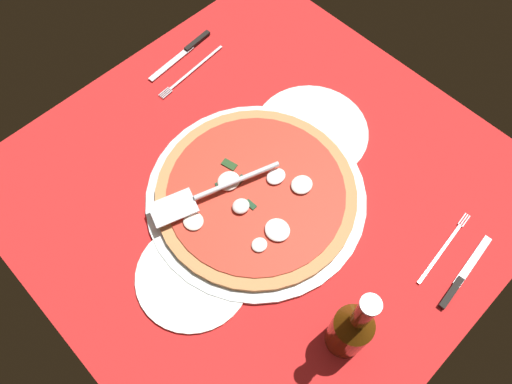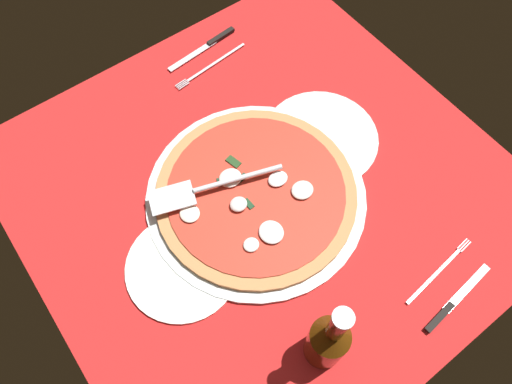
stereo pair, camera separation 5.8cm
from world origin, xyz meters
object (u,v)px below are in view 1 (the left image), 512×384
(dinner_plate_right, at_px, (193,276))
(beer_bottle, at_px, (351,329))
(pizza, at_px, (256,193))
(place_setting_far, at_px, (452,264))
(dinner_plate_left, at_px, (311,131))
(place_setting_near, at_px, (189,62))
(pizza_server, at_px, (209,192))

(dinner_plate_right, bearing_deg, beer_bottle, 112.75)
(pizza, xyz_separation_m, place_setting_far, (-0.16, 0.36, -0.02))
(dinner_plate_left, distance_m, pizza, 0.20)
(dinner_plate_left, bearing_deg, place_setting_far, 85.56)
(place_setting_far, bearing_deg, place_setting_near, 87.13)
(pizza_server, bearing_deg, pizza, 161.28)
(dinner_plate_left, height_order, pizza, pizza)
(dinner_plate_left, relative_size, pizza_server, 0.93)
(place_setting_near, bearing_deg, dinner_plate_left, 95.06)
(pizza_server, bearing_deg, dinner_plate_left, -166.47)
(place_setting_far, distance_m, beer_bottle, 0.27)
(place_setting_near, distance_m, place_setting_far, 0.72)
(beer_bottle, bearing_deg, place_setting_far, 168.21)
(place_setting_far, bearing_deg, dinner_plate_right, 133.25)
(pizza, height_order, beer_bottle, beer_bottle)
(beer_bottle, bearing_deg, dinner_plate_right, -67.25)
(pizza, bearing_deg, beer_bottle, 74.50)
(dinner_plate_left, xyz_separation_m, pizza_server, (0.27, -0.02, 0.04))
(pizza, bearing_deg, dinner_plate_right, 10.61)
(dinner_plate_left, height_order, place_setting_near, place_setting_near)
(place_setting_far, bearing_deg, beer_bottle, 162.95)
(dinner_plate_right, bearing_deg, pizza_server, -143.76)
(pizza_server, relative_size, place_setting_far, 1.37)
(place_setting_near, xyz_separation_m, beer_bottle, (0.22, 0.67, 0.08))
(dinner_plate_left, relative_size, place_setting_near, 1.13)
(place_setting_near, bearing_deg, place_setting_far, 87.26)
(pizza, bearing_deg, dinner_plate_left, -171.09)
(pizza_server, bearing_deg, dinner_plate_right, 54.98)
(dinner_plate_right, height_order, place_setting_far, place_setting_far)
(pizza_server, distance_m, place_setting_far, 0.48)
(dinner_plate_right, relative_size, pizza_server, 0.81)
(pizza, xyz_separation_m, pizza_server, (0.07, -0.05, 0.02))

